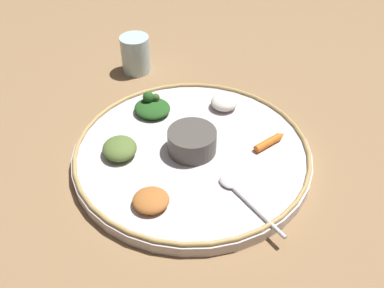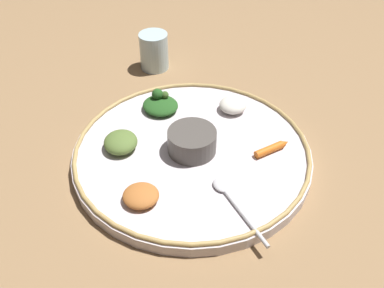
{
  "view_description": "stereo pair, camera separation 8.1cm",
  "coord_description": "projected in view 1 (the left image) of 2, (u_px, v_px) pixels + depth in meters",
  "views": [
    {
      "loc": [
        0.55,
        0.27,
        0.57
      ],
      "look_at": [
        0.0,
        0.0,
        0.04
      ],
      "focal_mm": 41.25,
      "sensor_mm": 36.0,
      "label": 1
    },
    {
      "loc": [
        0.51,
        0.34,
        0.57
      ],
      "look_at": [
        0.0,
        0.0,
        0.04
      ],
      "focal_mm": 41.25,
      "sensor_mm": 36.0,
      "label": 2
    }
  ],
  "objects": [
    {
      "name": "carrot_near_spoon",
      "position": [
        270.0,
        142.0,
        0.83
      ],
      "size": [
        0.07,
        0.05,
        0.01
      ],
      "color": "orange",
      "rests_on": "platter"
    },
    {
      "name": "platter_rim",
      "position": [
        192.0,
        149.0,
        0.82
      ],
      "size": [
        0.44,
        0.44,
        0.01
      ],
      "primitive_type": "torus",
      "color": "tan",
      "rests_on": "platter"
    },
    {
      "name": "greens_pile",
      "position": [
        152.0,
        106.0,
        0.9
      ],
      "size": [
        0.07,
        0.08,
        0.04
      ],
      "color": "#23511E",
      "rests_on": "platter"
    },
    {
      "name": "mound_rice_white",
      "position": [
        223.0,
        102.0,
        0.92
      ],
      "size": [
        0.08,
        0.08,
        0.03
      ],
      "primitive_type": "ellipsoid",
      "rotation": [
        0.0,
        0.0,
        2.57
      ],
      "color": "silver",
      "rests_on": "platter"
    },
    {
      "name": "platter",
      "position": [
        192.0,
        154.0,
        0.83
      ],
      "size": [
        0.44,
        0.44,
        0.02
      ],
      "primitive_type": "cylinder",
      "color": "silver",
      "rests_on": "ground_plane"
    },
    {
      "name": "spoon",
      "position": [
        241.0,
        195.0,
        0.73
      ],
      "size": [
        0.09,
        0.15,
        0.01
      ],
      "color": "silver",
      "rests_on": "platter"
    },
    {
      "name": "ground_plane",
      "position": [
        192.0,
        158.0,
        0.84
      ],
      "size": [
        2.4,
        2.4,
        0.0
      ],
      "primitive_type": "plane",
      "color": "olive"
    },
    {
      "name": "mound_chickpea",
      "position": [
        153.0,
        201.0,
        0.71
      ],
      "size": [
        0.08,
        0.08,
        0.02
      ],
      "primitive_type": "ellipsoid",
      "rotation": [
        0.0,
        0.0,
        0.58
      ],
      "color": "#B2662D",
      "rests_on": "platter"
    },
    {
      "name": "center_bowl",
      "position": [
        192.0,
        141.0,
        0.81
      ],
      "size": [
        0.09,
        0.09,
        0.04
      ],
      "color": "#4C4742",
      "rests_on": "platter"
    },
    {
      "name": "mound_collards",
      "position": [
        120.0,
        148.0,
        0.8
      ],
      "size": [
        0.09,
        0.09,
        0.03
      ],
      "primitive_type": "ellipsoid",
      "rotation": [
        0.0,
        0.0,
        3.83
      ],
      "color": "#567033",
      "rests_on": "platter"
    },
    {
      "name": "drinking_glass",
      "position": [
        136.0,
        57.0,
        1.05
      ],
      "size": [
        0.07,
        0.07,
        0.09
      ],
      "color": "silver",
      "rests_on": "ground_plane"
    }
  ]
}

